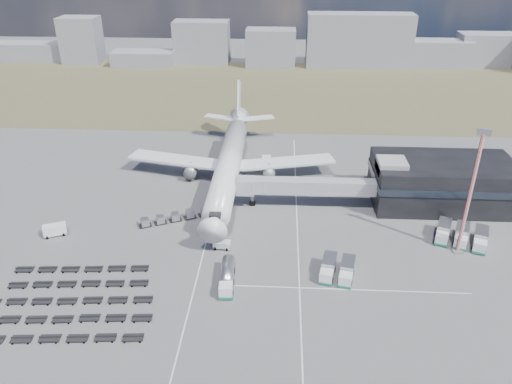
{
  "coord_description": "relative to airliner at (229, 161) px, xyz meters",
  "views": [
    {
      "loc": [
        12.19,
        -76.19,
        54.43
      ],
      "look_at": [
        7.08,
        19.2,
        4.0
      ],
      "focal_mm": 35.0,
      "sensor_mm": 36.0,
      "label": 1
    }
  ],
  "objects": [
    {
      "name": "airliner",
      "position": [
        0.0,
        0.0,
        0.0
      ],
      "size": [
        51.59,
        64.53,
        17.62
      ],
      "color": "white",
      "rests_on": "ground"
    },
    {
      "name": "skyline",
      "position": [
        19.97,
        118.18,
        2.79
      ],
      "size": [
        301.13,
        21.22,
        22.63
      ],
      "color": "gray",
      "rests_on": "ground"
    },
    {
      "name": "lane_markings",
      "position": [
        9.77,
        -29.38,
        -5.29
      ],
      "size": [
        47.12,
        110.0,
        0.01
      ],
      "color": "silver",
      "rests_on": "ground"
    },
    {
      "name": "floodlight_mast",
      "position": [
        46.35,
        -27.72,
        7.13
      ],
      "size": [
        2.37,
        1.91,
        24.78
      ],
      "rotation": [
        0.0,
        0.0,
        -0.25
      ],
      "color": "red",
      "rests_on": "ground"
    },
    {
      "name": "utility_van",
      "position": [
        -32.52,
        -26.33,
        -4.12
      ],
      "size": [
        4.84,
        3.63,
        2.35
      ],
      "primitive_type": "cube",
      "rotation": [
        0.0,
        0.0,
        0.42
      ],
      "color": "white",
      "rests_on": "ground"
    },
    {
      "name": "fuel_tanker",
      "position": [
        3.51,
        -39.85,
        -3.8
      ],
      "size": [
        2.78,
        9.36,
        2.99
      ],
      "rotation": [
        0.0,
        0.0,
        0.05
      ],
      "color": "white",
      "rests_on": "ground"
    },
    {
      "name": "pushback_tug",
      "position": [
        1.35,
        -29.07,
        -4.56
      ],
      "size": [
        3.37,
        2.07,
        1.46
      ],
      "primitive_type": "cube",
      "rotation": [
        0.0,
        0.0,
        -0.08
      ],
      "color": "white",
      "rests_on": "ground"
    },
    {
      "name": "baggage_dollies",
      "position": [
        -22.25,
        -46.5,
        -4.92
      ],
      "size": [
        29.73,
        21.06,
        0.75
      ],
      "rotation": [
        0.0,
        0.0,
        0.08
      ],
      "color": "black",
      "rests_on": "ground"
    },
    {
      "name": "service_trucks_near",
      "position": [
        22.71,
        -36.74,
        -3.82
      ],
      "size": [
        6.91,
        7.76,
        2.71
      ],
      "rotation": [
        0.0,
        0.0,
        -0.21
      ],
      "color": "white",
      "rests_on": "ground"
    },
    {
      "name": "uld_row",
      "position": [
        -9.56,
        -19.59,
        -4.29
      ],
      "size": [
        14.5,
        7.66,
        1.67
      ],
      "rotation": [
        0.0,
        0.0,
        0.42
      ],
      "color": "black",
      "rests_on": "ground"
    },
    {
      "name": "terminal",
      "position": [
        47.77,
        -8.41,
        -0.04
      ],
      "size": [
        30.4,
        16.4,
        11.0
      ],
      "color": "black",
      "rests_on": "ground"
    },
    {
      "name": "service_trucks_far",
      "position": [
        47.92,
        -24.43,
        -3.76
      ],
      "size": [
        11.14,
        9.84,
        2.82
      ],
      "rotation": [
        0.0,
        0.0,
        -0.37
      ],
      "color": "white",
      "rests_on": "ground"
    },
    {
      "name": "catering_truck",
      "position": [
        8.76,
        6.84,
        -3.91
      ],
      "size": [
        3.08,
        6.14,
        2.71
      ],
      "rotation": [
        0.0,
        0.0,
        0.12
      ],
      "color": "white",
      "rests_on": "ground"
    },
    {
      "name": "jet_bridge",
      "position": [
        15.9,
        -11.95,
        -0.24
      ],
      "size": [
        30.3,
        3.8,
        7.05
      ],
      "color": "#939399",
      "rests_on": "ground"
    },
    {
      "name": "grass_strip",
      "position": [
        0.0,
        77.62,
        -5.29
      ],
      "size": [
        420.0,
        90.0,
        0.01
      ],
      "primitive_type": "cube",
      "color": "brown",
      "rests_on": "ground"
    },
    {
      "name": "ground",
      "position": [
        0.0,
        -32.38,
        -5.29
      ],
      "size": [
        420.0,
        420.0,
        0.0
      ],
      "primitive_type": "plane",
      "color": "#565659",
      "rests_on": "ground"
    }
  ]
}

